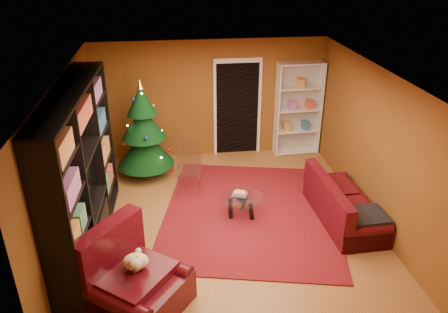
{
  "coord_description": "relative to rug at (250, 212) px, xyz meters",
  "views": [
    {
      "loc": [
        -0.87,
        -6.33,
        4.36
      ],
      "look_at": [
        0.0,
        0.4,
        1.05
      ],
      "focal_mm": 35.0,
      "sensor_mm": 36.0,
      "label": 1
    }
  ],
  "objects": [
    {
      "name": "white_bookshelf",
      "position": [
        1.5,
        2.39,
        1.04
      ],
      "size": [
        1.01,
        0.39,
        2.16
      ],
      "primitive_type": null,
      "rotation": [
        0.0,
        0.0,
        0.03
      ],
      "color": "white",
      "rests_on": "floor"
    },
    {
      "name": "acrylic_chair",
      "position": [
        -1.05,
        0.9,
        0.46
      ],
      "size": [
        0.53,
        0.57,
        0.94
      ],
      "primitive_type": null,
      "rotation": [
        0.0,
        0.0,
        -0.1
      ],
      "color": "#66605B",
      "rests_on": "rug"
    },
    {
      "name": "dog",
      "position": [
        -1.88,
        -1.97,
        0.69
      ],
      "size": [
        0.48,
        0.5,
        0.3
      ],
      "primitive_type": null,
      "rotation": [
        0.0,
        0.0,
        0.91
      ],
      "color": "beige",
      "rests_on": "armchair"
    },
    {
      "name": "doorway",
      "position": [
        0.15,
        2.55,
        1.04
      ],
      "size": [
        1.06,
        0.6,
        2.16
      ],
      "primitive_type": null,
      "color": "black",
      "rests_on": "floor"
    },
    {
      "name": "floor",
      "position": [
        -0.45,
        -0.18,
        -0.04
      ],
      "size": [
        5.0,
        5.5,
        0.05
      ],
      "primitive_type": "cube",
      "color": "brown",
      "rests_on": "ground"
    },
    {
      "name": "gift_box_red",
      "position": [
        -1.45,
        1.85,
        0.1
      ],
      "size": [
        0.24,
        0.24,
        0.21
      ],
      "primitive_type": "cube",
      "rotation": [
        0.0,
        0.0,
        0.13
      ],
      "color": "#AB2E0F",
      "rests_on": "floor"
    },
    {
      "name": "wall_left",
      "position": [
        -2.98,
        -0.18,
        1.29
      ],
      "size": [
        0.05,
        5.5,
        2.6
      ],
      "primitive_type": "cube",
      "color": "brown",
      "rests_on": "ground"
    },
    {
      "name": "wall_back",
      "position": [
        -0.45,
        2.6,
        1.29
      ],
      "size": [
        5.0,
        0.05,
        2.6
      ],
      "primitive_type": "cube",
      "color": "brown",
      "rests_on": "ground"
    },
    {
      "name": "media_unit",
      "position": [
        -2.73,
        -0.54,
        1.27
      ],
      "size": [
        0.62,
        3.35,
        2.56
      ],
      "primitive_type": null,
      "rotation": [
        0.0,
        0.0,
        -0.03
      ],
      "color": "black",
      "rests_on": "floor"
    },
    {
      "name": "wall_right",
      "position": [
        2.07,
        -0.18,
        1.29
      ],
      "size": [
        0.05,
        5.5,
        2.6
      ],
      "primitive_type": "cube",
      "color": "brown",
      "rests_on": "ground"
    },
    {
      "name": "armchair",
      "position": [
        -1.87,
        -2.04,
        0.46
      ],
      "size": [
        1.68,
        1.68,
        0.94
      ],
      "primitive_type": null,
      "rotation": [
        0.0,
        0.0,
        0.91
      ],
      "color": "#3C070F",
      "rests_on": "rug"
    },
    {
      "name": "gift_box_teal",
      "position": [
        -1.71,
        1.83,
        0.15
      ],
      "size": [
        0.4,
        0.4,
        0.32
      ],
      "primitive_type": "cube",
      "rotation": [
        0.0,
        0.0,
        0.27
      ],
      "color": "teal",
      "rests_on": "floor"
    },
    {
      "name": "christmas_tree",
      "position": [
        -1.88,
        1.71,
        0.99
      ],
      "size": [
        1.53,
        1.53,
        2.07
      ],
      "primitive_type": null,
      "rotation": [
        0.0,
        0.0,
        -0.42
      ],
      "color": "black",
      "rests_on": "floor"
    },
    {
      "name": "sofa",
      "position": [
        1.57,
        -0.42,
        0.39
      ],
      "size": [
        0.9,
        1.89,
        0.8
      ],
      "primitive_type": null,
      "rotation": [
        0.0,
        0.0,
        1.6
      ],
      "color": "#3C070F",
      "rests_on": "rug"
    },
    {
      "name": "coffee_table",
      "position": [
        -0.17,
        -0.08,
        0.19
      ],
      "size": [
        0.99,
        0.99,
        0.48
      ],
      "primitive_type": null,
      "rotation": [
        0.0,
        0.0,
        -0.36
      ],
      "color": "gray",
      "rests_on": "rug"
    },
    {
      "name": "rug",
      "position": [
        0.0,
        0.0,
        0.0
      ],
      "size": [
        3.72,
        4.1,
        0.02
      ],
      "primitive_type": "cube",
      "rotation": [
        0.0,
        0.0,
        -0.22
      ],
      "color": "maroon",
      "rests_on": "floor"
    },
    {
      "name": "ceiling",
      "position": [
        -0.45,
        -0.18,
        2.61
      ],
      "size": [
        5.0,
        5.5,
        0.05
      ],
      "primitive_type": "cube",
      "color": "silver",
      "rests_on": "wall_back"
    }
  ]
}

